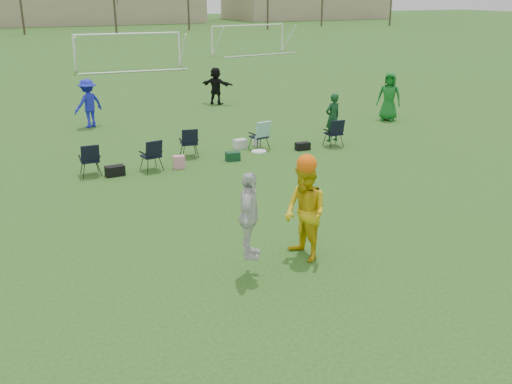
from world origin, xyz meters
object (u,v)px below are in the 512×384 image
fielder_black (216,86)px  center_contest (289,212)px  fielder_blue (88,103)px  goal_mid (128,41)px  fielder_green_far (389,97)px  goal_right (248,31)px

fielder_black → center_contest: size_ratio=0.72×
fielder_blue → center_contest: bearing=69.5°
fielder_blue → fielder_black: bearing=174.7°
goal_mid → fielder_blue: bearing=-104.3°
fielder_blue → fielder_black: fielder_blue is taller
fielder_green_far → goal_right: size_ratio=0.27×
fielder_black → center_contest: (-5.01, -16.61, 0.21)m
fielder_black → goal_mid: 15.20m
fielder_black → goal_right: goal_right is taller
goal_mid → goal_right: (12.00, 6.00, 0.00)m
fielder_blue → goal_right: bearing=-153.2°
goal_mid → goal_right: same height
fielder_blue → fielder_green_far: fielder_green_far is taller
center_contest → goal_mid: bearing=82.1°
fielder_blue → center_contest: (1.40, -14.17, 0.14)m
fielder_black → goal_mid: goal_mid is taller
fielder_blue → goal_right: size_ratio=0.26×
fielder_black → goal_mid: (-0.61, 15.15, 1.04)m
fielder_black → center_contest: bearing=123.1°
fielder_black → goal_right: bearing=-68.4°
fielder_green_far → fielder_black: 8.35m
fielder_blue → fielder_green_far: size_ratio=0.96×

